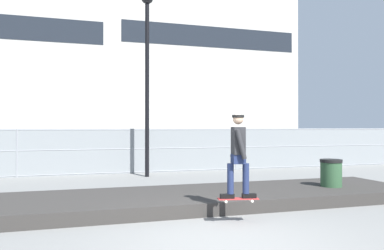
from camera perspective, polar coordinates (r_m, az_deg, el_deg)
ground_plane at (r=6.74m, az=4.46°, el=-16.71°), size 120.00×120.00×0.00m
gravel_berm at (r=9.42m, az=-2.18°, el=-11.08°), size 12.57×2.77×0.29m
skateboard at (r=7.69m, az=6.93°, el=-10.94°), size 0.82×0.36×0.07m
skater at (r=7.58m, az=6.92°, el=-3.84°), size 0.73×0.61×1.67m
chain_fence at (r=15.93m, az=-8.43°, el=-3.84°), size 27.11×0.06×1.85m
street_lamp at (r=14.96m, az=-6.74°, el=9.10°), size 0.44×0.44×7.04m
office_block at (r=52.41m, az=0.70°, el=8.90°), size 23.63×12.52×20.67m
trash_bin at (r=11.09m, az=20.12°, el=-7.49°), size 0.59×0.59×1.03m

